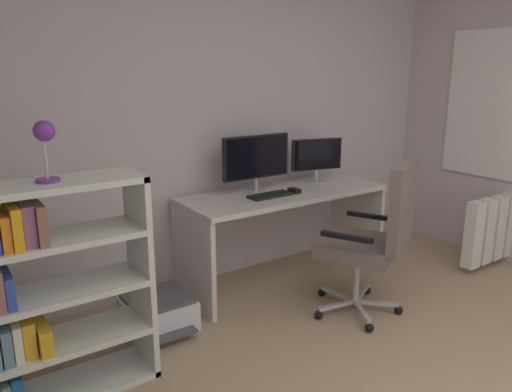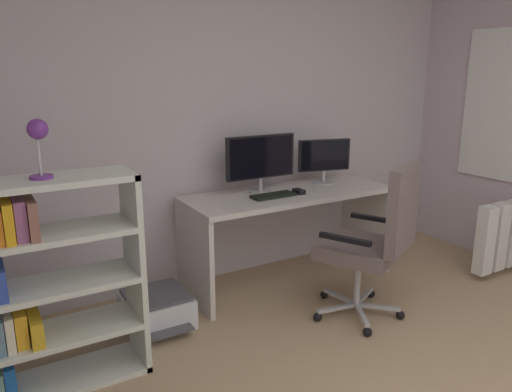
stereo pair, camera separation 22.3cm
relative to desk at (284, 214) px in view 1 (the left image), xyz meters
name	(u,v)px [view 1 (the left image)]	position (x,y,z in m)	size (l,w,h in m)	color
wall_back	(214,105)	(-0.37, 0.42, 0.84)	(4.47, 0.10, 2.78)	silver
desk	(284,214)	(0.00, 0.00, 0.00)	(1.66, 0.62, 0.74)	silver
monitor_main	(256,159)	(-0.20, 0.09, 0.45)	(0.58, 0.18, 0.44)	#B2B5B7
monitor_secondary	(317,157)	(0.41, 0.09, 0.40)	(0.44, 0.18, 0.37)	#B2B5B7
keyboard	(270,195)	(-0.19, -0.07, 0.19)	(0.34, 0.13, 0.02)	black
computer_mouse	(294,191)	(0.03, -0.08, 0.20)	(0.06, 0.10, 0.03)	black
office_chair	(374,235)	(0.14, -0.81, 0.03)	(0.66, 0.70, 1.08)	#B7BABC
bookshelf	(31,296)	(-1.94, -0.48, 0.03)	(0.93, 0.33, 1.14)	silver
desk_lamp	(45,140)	(-1.80, -0.48, 0.78)	(0.11, 0.11, 0.29)	#713294
printer	(158,312)	(-1.15, -0.14, -0.45)	(0.42, 0.49, 0.22)	silver
radiator	(502,226)	(1.77, -0.80, -0.21)	(0.97, 0.10, 0.56)	white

